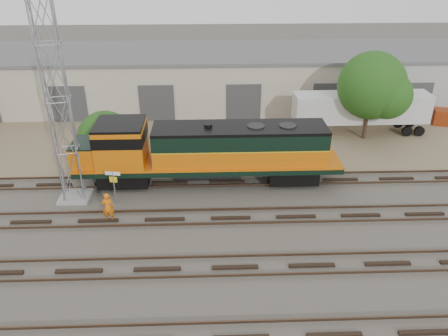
{
  "coord_description": "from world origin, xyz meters",
  "views": [
    {
      "loc": [
        -1.21,
        -20.52,
        15.13
      ],
      "look_at": [
        -0.32,
        4.0,
        2.2
      ],
      "focal_mm": 35.0,
      "sensor_mm": 36.0,
      "label": 1
    }
  ],
  "objects_px": {
    "signal_tower": "(58,104)",
    "semi_trailer": "(364,109)",
    "worker": "(108,207)",
    "locomotive": "(204,151)"
  },
  "relations": [
    {
      "from": "signal_tower",
      "to": "semi_trailer",
      "type": "height_order",
      "value": "signal_tower"
    },
    {
      "from": "worker",
      "to": "semi_trailer",
      "type": "relative_size",
      "value": 0.16
    },
    {
      "from": "worker",
      "to": "signal_tower",
      "type": "bearing_deg",
      "value": -49.06
    },
    {
      "from": "signal_tower",
      "to": "locomotive",
      "type": "bearing_deg",
      "value": 11.07
    },
    {
      "from": "locomotive",
      "to": "semi_trailer",
      "type": "height_order",
      "value": "locomotive"
    },
    {
      "from": "worker",
      "to": "semi_trailer",
      "type": "bearing_deg",
      "value": -150.93
    },
    {
      "from": "semi_trailer",
      "to": "worker",
      "type": "bearing_deg",
      "value": -147.14
    },
    {
      "from": "signal_tower",
      "to": "worker",
      "type": "distance_m",
      "value": 6.75
    },
    {
      "from": "locomotive",
      "to": "signal_tower",
      "type": "distance_m",
      "value": 9.54
    },
    {
      "from": "locomotive",
      "to": "signal_tower",
      "type": "xyz_separation_m",
      "value": [
        -8.49,
        -1.66,
        4.03
      ]
    }
  ]
}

